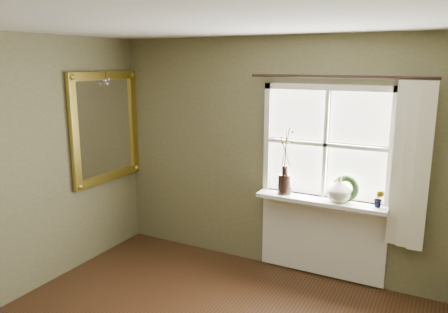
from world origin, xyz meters
name	(u,v)px	position (x,y,z in m)	size (l,w,h in m)	color
ceiling	(147,15)	(0.00, 0.00, 2.60)	(4.50, 4.50, 0.00)	silver
wall_back	(278,155)	(0.00, 2.30, 1.30)	(4.00, 0.10, 2.60)	#666343
window_frame	(326,145)	(0.55, 2.23, 1.48)	(1.36, 0.06, 1.24)	white
window_sill	(320,201)	(0.55, 2.12, 0.90)	(1.36, 0.26, 0.04)	white
window_apron	(321,236)	(0.55, 2.23, 0.46)	(1.36, 0.04, 0.88)	white
dark_jug	(285,184)	(0.15, 2.12, 1.03)	(0.15, 0.15, 0.21)	black
cream_vase	(339,189)	(0.74, 2.12, 1.05)	(0.25, 0.25, 0.27)	beige
wreath	(345,191)	(0.79, 2.16, 1.02)	(0.28, 0.28, 0.07)	#253E1B
potted_plant_left	(283,186)	(0.14, 2.12, 1.01)	(0.09, 0.06, 0.17)	#253E1B
potted_plant_right	(379,199)	(1.13, 2.12, 1.01)	(0.10, 0.08, 0.18)	#253E1B
curtain	(411,166)	(1.39, 2.13, 1.37)	(0.36, 0.12, 1.59)	beige
curtain_rod	(338,77)	(0.65, 2.17, 2.18)	(0.03, 0.03, 1.84)	black
gilt_mirror	(106,127)	(-1.96, 1.70, 1.56)	(0.10, 1.10, 1.31)	white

